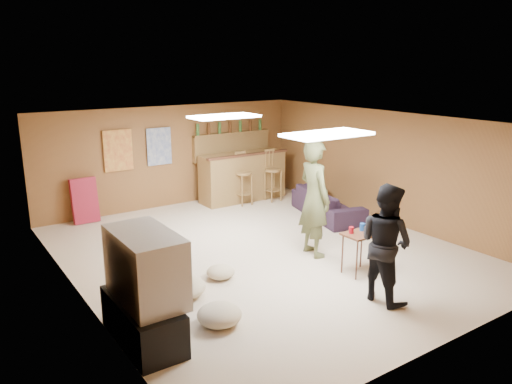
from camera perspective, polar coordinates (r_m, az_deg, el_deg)
ground at (r=8.49m, az=0.76°, el=-6.82°), size 7.00×7.00×0.00m
ceiling at (r=7.95m, az=0.82°, el=8.09°), size 6.00×7.00×0.02m
wall_back at (r=11.14m, az=-9.62°, el=4.06°), size 6.00×0.02×2.20m
wall_front at (r=5.78m, az=21.25°, el=-6.74°), size 6.00×0.02×2.20m
wall_left at (r=6.95m, az=-19.96°, el=-3.08°), size 0.02×7.00×2.20m
wall_right at (r=10.14m, az=14.84°, el=2.73°), size 0.02×7.00×2.20m
tv_stand at (r=6.02m, az=-12.79°, el=-14.14°), size 0.55×1.30×0.50m
dvd_box at (r=6.13m, az=-10.77°, el=-14.50°), size 0.35×0.50×0.08m
tv_body at (r=5.76m, az=-12.51°, el=-8.30°), size 0.60×1.10×0.80m
tv_screen at (r=5.87m, az=-9.68°, el=-7.71°), size 0.02×0.95×0.65m
bar_counter at (r=11.48m, az=-1.54°, el=1.77°), size 2.00×0.60×1.10m
bar_lip at (r=11.16m, az=-0.86°, el=4.29°), size 2.10×0.12×0.05m
bar_shelf at (r=11.68m, az=-2.77°, el=6.73°), size 2.00×0.18×0.05m
bar_backing at (r=11.74m, az=-2.80°, el=5.29°), size 2.00×0.14×0.60m
poster_left at (r=10.62m, az=-15.48°, el=4.59°), size 0.60×0.03×0.85m
poster_right at (r=10.94m, az=-11.02°, el=5.14°), size 0.55×0.03×0.80m
folding_chair_stack at (r=10.44m, az=-19.00°, el=-0.92°), size 0.50×0.26×0.91m
ceiling_panel_front at (r=6.79m, az=8.15°, el=6.55°), size 1.20×0.60×0.04m
ceiling_panel_back at (r=8.96m, az=-3.64°, el=8.61°), size 1.20×0.60×0.04m
person_olive at (r=8.15m, az=6.69°, el=-0.72°), size 0.54×0.75×1.92m
person_black at (r=6.81m, az=14.58°, el=-5.65°), size 0.63×0.80×1.61m
sofa at (r=10.38m, az=8.17°, el=-1.29°), size 1.21×2.07×0.57m
tray_table at (r=7.71m, az=11.70°, el=-6.88°), size 0.49×0.39×0.64m
cup_red_near at (r=7.56m, az=10.83°, el=-4.30°), size 0.09×0.09×0.10m
cup_red_far at (r=7.58m, az=12.64°, el=-4.31°), size 0.11×0.11×0.11m
cup_blue at (r=7.71m, az=12.07°, el=-3.94°), size 0.10×0.10×0.11m
bar_stool_left at (r=11.07m, az=-1.40°, el=1.69°), size 0.41×0.41×1.25m
bar_stool_right at (r=11.38m, az=1.98°, el=2.18°), size 0.50×0.50×1.30m
cushion_near_tv at (r=6.98m, az=-8.23°, el=-10.74°), size 0.69×0.69×0.27m
cushion_mid at (r=7.50m, az=-4.07°, el=-9.09°), size 0.52×0.52×0.19m
cushion_far at (r=6.27m, az=-4.21°, el=-13.81°), size 0.67×0.67×0.25m
bottle_row at (r=11.61m, az=-2.98°, el=7.45°), size 1.76×0.08×0.26m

